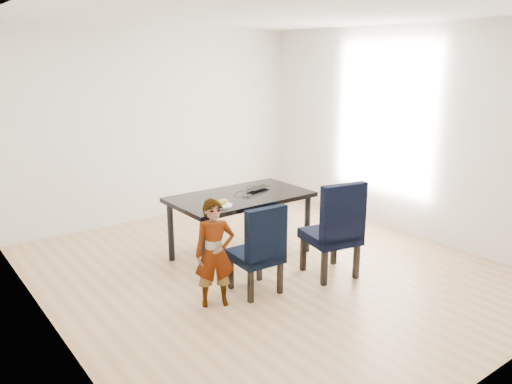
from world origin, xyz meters
TOP-DOWN VIEW (x-y plane):
  - floor at (0.00, 0.00)m, footprint 4.50×5.00m
  - ceiling at (0.00, 0.00)m, footprint 4.50×5.00m
  - wall_back at (0.00, 2.50)m, footprint 4.50×0.01m
  - wall_front at (0.00, -2.50)m, footprint 4.50×0.01m
  - wall_left at (-2.25, 0.00)m, footprint 0.01×5.00m
  - wall_right at (2.25, 0.00)m, footprint 0.01×5.00m
  - dining_table at (0.00, 0.50)m, footprint 1.60×0.90m
  - chair_left at (-0.42, -0.34)m, footprint 0.47×0.49m
  - chair_right at (0.46, -0.50)m, footprint 0.61×0.62m
  - child at (-0.89, -0.34)m, footprint 0.45×0.38m
  - plate at (-0.42, 0.27)m, footprint 0.28×0.28m
  - sandwich at (-0.41, 0.26)m, footprint 0.17×0.12m
  - laptop at (0.31, 0.62)m, footprint 0.36×0.28m
  - cable_tangle at (0.04, 0.38)m, footprint 0.21×0.21m

SIDE VIEW (x-z plane):
  - floor at x=0.00m, z-range -0.01..0.00m
  - dining_table at x=0.00m, z-range 0.00..0.75m
  - chair_left at x=-0.42m, z-range 0.00..0.92m
  - child at x=-0.89m, z-range 0.00..1.04m
  - chair_right at x=0.46m, z-range 0.00..1.06m
  - cable_tangle at x=0.04m, z-range 0.75..0.76m
  - plate at x=-0.42m, z-range 0.75..0.76m
  - laptop at x=0.31m, z-range 0.75..0.78m
  - sandwich at x=-0.41m, z-range 0.76..0.82m
  - wall_back at x=0.00m, z-range 0.00..2.70m
  - wall_front at x=0.00m, z-range 0.00..2.70m
  - wall_left at x=-2.25m, z-range 0.00..2.70m
  - wall_right at x=2.25m, z-range 0.00..2.70m
  - ceiling at x=0.00m, z-range 2.70..2.71m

